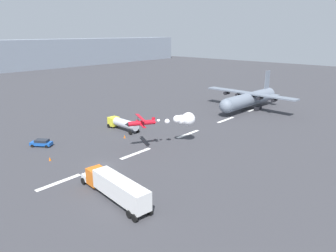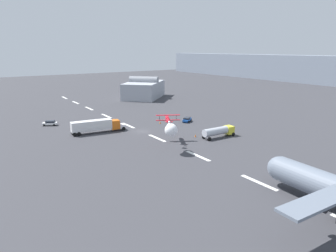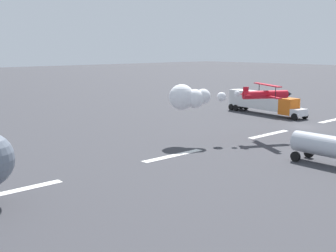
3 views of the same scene
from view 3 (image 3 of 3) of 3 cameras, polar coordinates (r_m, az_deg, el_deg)
The scene contains 9 objects.
ground_plane at distance 66.63m, azimuth 17.07°, elevation -0.06°, with size 440.00×440.00×0.00m, color #38383D.
runway_stripe_4 at distance 74.10m, azimuth 20.46°, elevation 0.73°, with size 8.00×0.90×0.01m, color white.
runway_stripe_5 at distance 59.47m, azimuth 12.85°, elevation -1.04°, with size 8.00×0.90×0.01m, color white.
runway_stripe_6 at distance 46.62m, azimuth 0.69°, elevation -3.82°, with size 8.00×0.90×0.01m, color white.
runway_stripe_7 at distance 37.45m, azimuth -19.06°, elevation -7.88°, with size 8.00×0.90×0.01m, color white.
stunt_biplane_red at distance 52.33m, azimuth 4.21°, elevation 3.76°, with size 13.86×9.80×2.98m.
semi_truck_orange at distance 77.39m, azimuth 12.16°, elevation 3.11°, with size 4.69×15.58×3.70m.
followme_car_yellow at distance 96.09m, azimuth 13.43°, elevation 3.57°, with size 3.71×4.70×1.52m.
traffic_cone_far at distance 50.46m, azimuth 18.23°, elevation -2.83°, with size 0.44×0.44×0.75m, color orange.
Camera 3 is at (56.82, 32.97, 11.17)m, focal length 47.43 mm.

